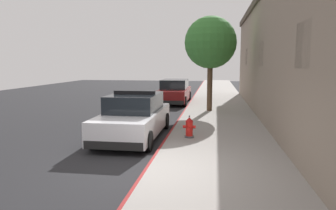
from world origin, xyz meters
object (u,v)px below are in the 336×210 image
Objects in this scene: parked_car_silver_ahead at (174,92)px; police_cruiser at (134,117)px; street_tree at (210,43)px; fire_hydrant at (189,127)px.

police_cruiser is at bearing -90.85° from parked_car_silver_ahead.
police_cruiser is 7.17m from street_tree.
fire_hydrant is (1.85, -10.34, -0.26)m from parked_car_silver_ahead.
police_cruiser is 2.03m from fire_hydrant.
parked_car_silver_ahead is at bearing 120.86° from street_tree.
street_tree is at bearing 84.95° from fire_hydrant.
police_cruiser reaches higher than parked_car_silver_ahead.
parked_car_silver_ahead is 10.51m from fire_hydrant.
parked_car_silver_ahead is (0.15, 10.04, -0.00)m from police_cruiser.
street_tree is (2.41, -4.02, 2.96)m from parked_car_silver_ahead.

